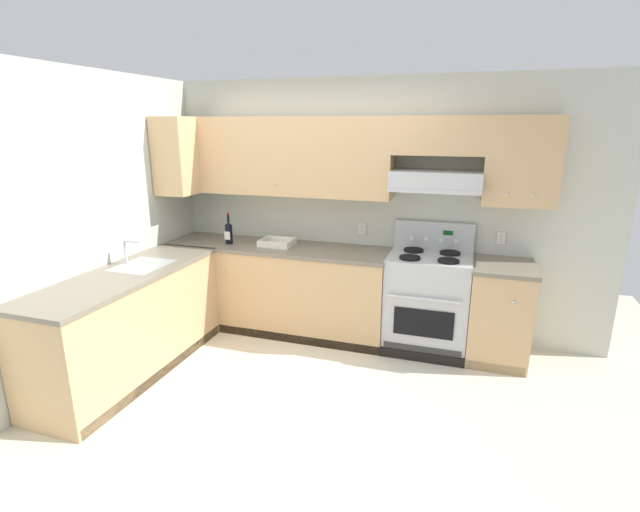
{
  "coord_description": "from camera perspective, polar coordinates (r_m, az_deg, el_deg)",
  "views": [
    {
      "loc": [
        1.46,
        -3.02,
        2.1
      ],
      "look_at": [
        0.25,
        0.7,
        1.0
      ],
      "focal_mm": 26.24,
      "sensor_mm": 36.0,
      "label": 1
    }
  ],
  "objects": [
    {
      "name": "wall_back",
      "position": [
        4.72,
        4.82,
        8.07
      ],
      "size": [
        4.68,
        0.57,
        2.55
      ],
      "color": "beige",
      "rests_on": "ground_plane"
    },
    {
      "name": "counter_left_run",
      "position": [
        4.37,
        -22.18,
        -7.55
      ],
      "size": [
        0.63,
        1.91,
        1.13
      ],
      "color": "tan",
      "rests_on": "ground_plane"
    },
    {
      "name": "stove",
      "position": [
        4.58,
        12.95,
        -5.45
      ],
      "size": [
        0.76,
        0.62,
        1.2
      ],
      "color": "#B7BABC",
      "rests_on": "ground_plane"
    },
    {
      "name": "bowl",
      "position": [
        4.81,
        -5.25,
        1.56
      ],
      "size": [
        0.33,
        0.28,
        0.06
      ],
      "color": "white",
      "rests_on": "counter_back_run"
    },
    {
      "name": "counter_back_run",
      "position": [
        4.79,
        -0.62,
        -4.43
      ],
      "size": [
        3.6,
        0.65,
        0.91
      ],
      "color": "tan",
      "rests_on": "ground_plane"
    },
    {
      "name": "wine_bottle",
      "position": [
        4.93,
        -11.06,
        2.91
      ],
      "size": [
        0.07,
        0.08,
        0.33
      ],
      "color": "black",
      "rests_on": "counter_back_run"
    },
    {
      "name": "ground_plane",
      "position": [
        3.96,
        -6.89,
        -16.45
      ],
      "size": [
        7.04,
        7.04,
        0.0
      ],
      "primitive_type": "plane",
      "color": "beige"
    },
    {
      "name": "wall_left",
      "position": [
        4.53,
        -24.86,
        4.54
      ],
      "size": [
        0.47,
        4.0,
        2.55
      ],
      "color": "beige",
      "rests_on": "ground_plane"
    }
  ]
}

